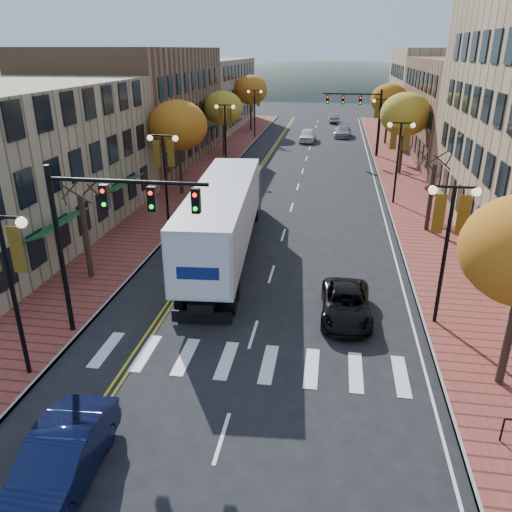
% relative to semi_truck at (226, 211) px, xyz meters
% --- Properties ---
extents(ground, '(200.00, 200.00, 0.00)m').
position_rel_semi_truck_xyz_m(ground, '(2.88, -12.47, -2.53)').
color(ground, black).
rests_on(ground, ground).
extents(sidewalk_left, '(4.00, 85.00, 0.15)m').
position_rel_semi_truck_xyz_m(sidewalk_left, '(-6.12, 20.03, -2.45)').
color(sidewalk_left, brown).
rests_on(sidewalk_left, ground).
extents(sidewalk_right, '(4.00, 85.00, 0.15)m').
position_rel_semi_truck_xyz_m(sidewalk_right, '(11.88, 20.03, -2.45)').
color(sidewalk_right, brown).
rests_on(sidewalk_right, ground).
extents(building_left_mid, '(12.00, 24.00, 11.00)m').
position_rel_semi_truck_xyz_m(building_left_mid, '(-14.12, 23.53, 2.97)').
color(building_left_mid, brown).
rests_on(building_left_mid, ground).
extents(building_left_far, '(12.00, 26.00, 9.50)m').
position_rel_semi_truck_xyz_m(building_left_far, '(-14.12, 48.53, 2.22)').
color(building_left_far, '#9E8966').
rests_on(building_left_far, ground).
extents(building_right_mid, '(15.00, 24.00, 10.00)m').
position_rel_semi_truck_xyz_m(building_right_mid, '(21.38, 29.53, 2.47)').
color(building_right_mid, brown).
rests_on(building_right_mid, ground).
extents(building_right_far, '(15.00, 20.00, 11.00)m').
position_rel_semi_truck_xyz_m(building_right_far, '(21.38, 51.53, 2.97)').
color(building_right_far, '#9E8966').
rests_on(building_right_far, ground).
extents(tree_left_a, '(0.28, 0.28, 4.20)m').
position_rel_semi_truck_xyz_m(tree_left_a, '(-6.12, -4.47, -0.28)').
color(tree_left_a, '#382619').
rests_on(tree_left_a, sidewalk_left).
extents(tree_left_b, '(4.48, 4.48, 7.21)m').
position_rel_semi_truck_xyz_m(tree_left_b, '(-6.12, 11.53, 2.92)').
color(tree_left_b, '#382619').
rests_on(tree_left_b, sidewalk_left).
extents(tree_left_c, '(4.16, 4.16, 6.69)m').
position_rel_semi_truck_xyz_m(tree_left_c, '(-6.12, 27.53, 2.53)').
color(tree_left_c, '#382619').
rests_on(tree_left_c, sidewalk_left).
extents(tree_left_d, '(4.61, 4.61, 7.42)m').
position_rel_semi_truck_xyz_m(tree_left_d, '(-6.12, 45.53, 3.08)').
color(tree_left_d, '#382619').
rests_on(tree_left_d, sidewalk_left).
extents(tree_right_b, '(0.28, 0.28, 4.20)m').
position_rel_semi_truck_xyz_m(tree_right_b, '(11.88, 5.53, -0.28)').
color(tree_right_b, '#382619').
rests_on(tree_right_b, sidewalk_right).
extents(tree_right_c, '(4.48, 4.48, 7.21)m').
position_rel_semi_truck_xyz_m(tree_right_c, '(11.88, 21.53, 2.92)').
color(tree_right_c, '#382619').
rests_on(tree_right_c, sidewalk_right).
extents(tree_right_d, '(4.35, 4.35, 7.00)m').
position_rel_semi_truck_xyz_m(tree_right_d, '(11.88, 37.53, 2.76)').
color(tree_right_d, '#382619').
rests_on(tree_right_d, sidewalk_right).
extents(lamp_left_a, '(1.96, 0.36, 6.05)m').
position_rel_semi_truck_xyz_m(lamp_left_a, '(-4.62, -12.47, 1.77)').
color(lamp_left_a, black).
rests_on(lamp_left_a, ground).
extents(lamp_left_b, '(1.96, 0.36, 6.05)m').
position_rel_semi_truck_xyz_m(lamp_left_b, '(-4.62, 3.53, 1.77)').
color(lamp_left_b, black).
rests_on(lamp_left_b, ground).
extents(lamp_left_c, '(1.96, 0.36, 6.05)m').
position_rel_semi_truck_xyz_m(lamp_left_c, '(-4.62, 21.53, 1.77)').
color(lamp_left_c, black).
rests_on(lamp_left_c, ground).
extents(lamp_left_d, '(1.96, 0.36, 6.05)m').
position_rel_semi_truck_xyz_m(lamp_left_d, '(-4.62, 39.53, 1.77)').
color(lamp_left_d, black).
rests_on(lamp_left_d, ground).
extents(lamp_right_a, '(1.96, 0.36, 6.05)m').
position_rel_semi_truck_xyz_m(lamp_right_a, '(10.38, -6.47, 1.77)').
color(lamp_right_a, black).
rests_on(lamp_right_a, ground).
extents(lamp_right_b, '(1.96, 0.36, 6.05)m').
position_rel_semi_truck_xyz_m(lamp_right_b, '(10.38, 11.53, 1.77)').
color(lamp_right_b, black).
rests_on(lamp_right_b, ground).
extents(lamp_right_c, '(1.96, 0.36, 6.05)m').
position_rel_semi_truck_xyz_m(lamp_right_c, '(10.38, 29.53, 1.77)').
color(lamp_right_c, black).
rests_on(lamp_right_c, ground).
extents(traffic_mast_near, '(6.10, 0.35, 7.00)m').
position_rel_semi_truck_xyz_m(traffic_mast_near, '(-2.60, -9.47, 2.40)').
color(traffic_mast_near, black).
rests_on(traffic_mast_near, ground).
extents(traffic_mast_far, '(6.10, 0.34, 7.00)m').
position_rel_semi_truck_xyz_m(traffic_mast_far, '(8.35, 29.53, 2.40)').
color(traffic_mast_far, black).
rests_on(traffic_mast_far, ground).
extents(semi_truck, '(4.05, 17.45, 4.32)m').
position_rel_semi_truck_xyz_m(semi_truck, '(0.00, 0.00, 0.00)').
color(semi_truck, black).
rests_on(semi_truck, ground).
extents(navy_sedan, '(1.95, 4.83, 1.56)m').
position_rel_semi_truck_xyz_m(navy_sedan, '(-0.97, -16.79, -1.75)').
color(navy_sedan, '#0C1233').
rests_on(navy_sedan, ground).
extents(black_suv, '(2.20, 4.64, 1.28)m').
position_rel_semi_truck_xyz_m(black_suv, '(6.63, -6.45, -1.89)').
color(black_suv, black).
rests_on(black_suv, ground).
extents(car_far_white, '(2.11, 4.77, 1.60)m').
position_rel_semi_truck_xyz_m(car_far_white, '(2.36, 38.11, -1.73)').
color(car_far_white, white).
rests_on(car_far_white, ground).
extents(car_far_silver, '(2.40, 5.17, 1.46)m').
position_rel_semi_truck_xyz_m(car_far_silver, '(6.77, 42.60, -1.80)').
color(car_far_silver, '#93949A').
rests_on(car_far_silver, ground).
extents(car_far_oncoming, '(1.92, 4.42, 1.41)m').
position_rel_semi_truck_xyz_m(car_far_oncoming, '(5.40, 56.46, -1.82)').
color(car_far_oncoming, '#939299').
rests_on(car_far_oncoming, ground).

